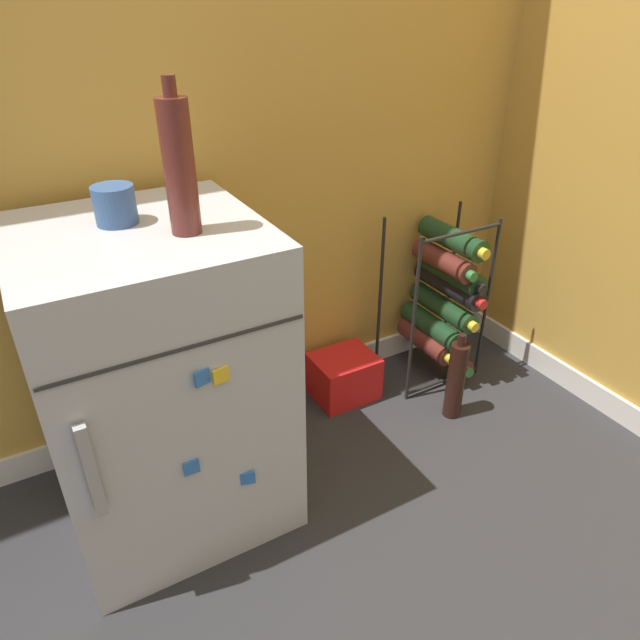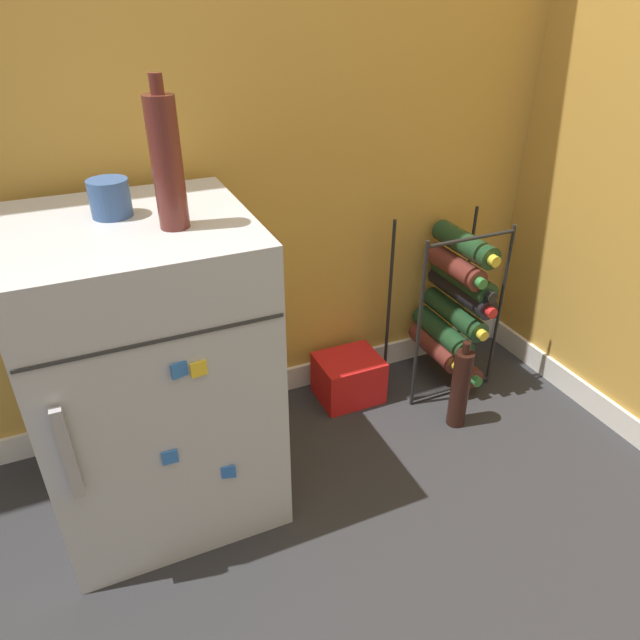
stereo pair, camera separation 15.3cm
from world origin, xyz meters
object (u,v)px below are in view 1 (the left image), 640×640
(wine_rack, at_px, (442,299))
(soda_box, at_px, (344,376))
(fridge_top_bottle, at_px, (179,167))
(fridge_top_cup, at_px, (115,205))
(loose_bottle_floor, at_px, (456,380))
(mini_fridge, at_px, (161,381))

(wine_rack, relative_size, soda_box, 2.85)
(soda_box, relative_size, fridge_top_bottle, 0.69)
(fridge_top_cup, height_order, loose_bottle_floor, fridge_top_cup)
(mini_fridge, height_order, fridge_top_bottle, fridge_top_bottle)
(wine_rack, distance_m, loose_bottle_floor, 0.32)
(mini_fridge, distance_m, fridge_top_bottle, 0.57)
(mini_fridge, xyz_separation_m, wine_rack, (1.06, 0.14, -0.11))
(mini_fridge, xyz_separation_m, loose_bottle_floor, (0.94, -0.10, -0.27))
(mini_fridge, bearing_deg, loose_bottle_floor, -6.20)
(wine_rack, distance_m, fridge_top_bottle, 1.20)
(soda_box, distance_m, loose_bottle_floor, 0.40)
(loose_bottle_floor, bearing_deg, fridge_top_bottle, 178.29)
(soda_box, xyz_separation_m, fridge_top_cup, (-0.69, -0.13, 0.79))
(fridge_top_cup, bearing_deg, mini_fridge, -66.41)
(fridge_top_cup, relative_size, loose_bottle_floor, 0.28)
(mini_fridge, distance_m, loose_bottle_floor, 0.99)
(mini_fridge, distance_m, soda_box, 0.77)
(fridge_top_bottle, relative_size, loose_bottle_floor, 0.97)
(soda_box, xyz_separation_m, fridge_top_bottle, (-0.58, -0.26, 0.89))
(fridge_top_bottle, bearing_deg, wine_rack, 12.63)
(fridge_top_cup, bearing_deg, wine_rack, 4.60)
(loose_bottle_floor, bearing_deg, fridge_top_cup, 170.89)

